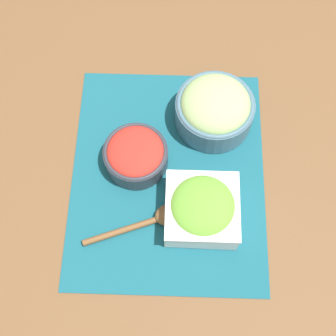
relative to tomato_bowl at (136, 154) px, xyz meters
name	(u,v)px	position (x,y,z in m)	size (l,w,h in m)	color
ground_plane	(168,175)	(0.03, 0.06, -0.04)	(3.00, 3.00, 0.00)	brown
placemat	(168,174)	(0.03, 0.06, -0.03)	(0.47, 0.38, 0.00)	#195B6B
tomato_bowl	(136,154)	(0.00, 0.00, 0.00)	(0.13, 0.13, 0.06)	#333842
lettuce_bowl	(202,208)	(0.11, 0.13, 0.00)	(0.14, 0.14, 0.07)	white
cucumber_bowl	(215,108)	(-0.10, 0.15, 0.01)	(0.16, 0.16, 0.09)	slate
wooden_spoon	(157,219)	(0.12, 0.05, -0.02)	(0.09, 0.20, 0.02)	brown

